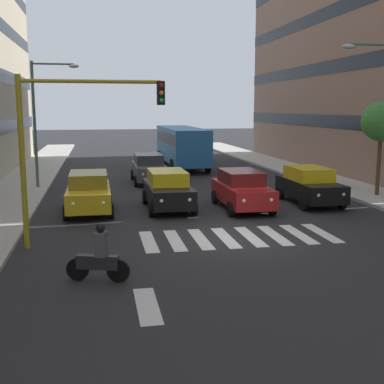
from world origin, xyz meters
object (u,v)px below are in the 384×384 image
object	(u,v)px
car_row2_0	(149,168)
motorcycle_with_rider	(99,257)
car_0	(309,185)
car_1	(242,189)
street_tree_1	(381,122)
car_2	(168,189)
traffic_light_gantry	(65,132)
street_lamp_right	(42,111)
car_3	(89,192)
bus_behind_traffic	(181,143)

from	to	relation	value
car_row2_0	motorcycle_with_rider	xyz separation A→B (m)	(3.08, 17.13, -0.24)
car_0	car_1	bearing A→B (deg)	9.85
car_1	street_tree_1	xyz separation A→B (m)	(-7.52, -1.46, 2.91)
car_1	car_2	xyz separation A→B (m)	(3.25, -0.62, 0.00)
traffic_light_gantry	street_lamp_right	distance (m)	12.28
car_row2_0	car_1	bearing A→B (deg)	110.41
car_row2_0	car_3	bearing A→B (deg)	66.99
car_2	street_lamp_right	xyz separation A→B (m)	(5.95, -6.70, 3.42)
traffic_light_gantry	bus_behind_traffic	bearing A→B (deg)	-109.10
street_lamp_right	bus_behind_traffic	bearing A→B (deg)	-135.88
car_row2_0	motorcycle_with_rider	size ratio (longest dim) A/B	2.70
car_1	traffic_light_gantry	bearing A→B (deg)	33.32
car_1	street_tree_1	distance (m)	8.19
car_2	traffic_light_gantry	size ratio (longest dim) A/B	0.81
car_2	street_tree_1	bearing A→B (deg)	-175.58
motorcycle_with_rider	traffic_light_gantry	bearing A→B (deg)	-75.24
car_3	bus_behind_traffic	distance (m)	17.05
car_2	street_tree_1	world-z (taller)	street_tree_1
street_tree_1	car_3	bearing A→B (deg)	3.39
car_2	motorcycle_with_rider	xyz separation A→B (m)	(3.09, 9.00, -0.24)
car_row2_0	street_tree_1	size ratio (longest dim) A/B	0.95
car_0	car_3	xyz separation A→B (m)	(10.20, -0.01, 0.00)
car_0	car_1	size ratio (longest dim) A/B	1.00
street_lamp_right	street_tree_1	distance (m)	17.73
bus_behind_traffic	traffic_light_gantry	size ratio (longest dim) A/B	1.91
street_lamp_right	traffic_light_gantry	bearing A→B (deg)	99.01
car_row2_0	traffic_light_gantry	world-z (taller)	traffic_light_gantry
car_2	street_tree_1	xyz separation A→B (m)	(-10.77, -0.83, 2.91)
car_1	street_lamp_right	xyz separation A→B (m)	(9.20, -7.32, 3.42)
car_0	street_tree_1	bearing A→B (deg)	-168.09
street_tree_1	traffic_light_gantry	bearing A→B (deg)	22.88
traffic_light_gantry	car_2	bearing A→B (deg)	-126.67
street_lamp_right	motorcycle_with_rider	bearing A→B (deg)	100.35
car_2	traffic_light_gantry	bearing A→B (deg)	53.33
bus_behind_traffic	car_0	bearing A→B (deg)	102.55
car_row2_0	bus_behind_traffic	size ratio (longest dim) A/B	0.42
car_3	street_tree_1	distance (m)	14.55
car_1	motorcycle_with_rider	world-z (taller)	car_1
traffic_light_gantry	car_1	bearing A→B (deg)	-146.68
motorcycle_with_rider	car_0	bearing A→B (deg)	-137.58
car_2	motorcycle_with_rider	size ratio (longest dim) A/B	2.70
car_2	car_row2_0	bearing A→B (deg)	-89.96
car_3	street_lamp_right	world-z (taller)	street_lamp_right
traffic_light_gantry	car_3	bearing A→B (deg)	-95.99
car_1	car_3	world-z (taller)	same
car_1	car_3	bearing A→B (deg)	-5.22
street_lamp_right	street_tree_1	xyz separation A→B (m)	(-16.72, 5.87, -0.51)
traffic_light_gantry	street_tree_1	distance (m)	16.06
car_0	street_tree_1	size ratio (longest dim) A/B	0.95
bus_behind_traffic	car_3	bearing A→B (deg)	66.75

